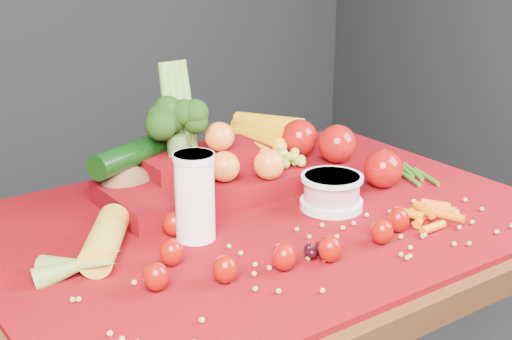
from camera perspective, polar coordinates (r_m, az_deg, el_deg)
table at (r=1.41m, az=0.47°, el=-7.69°), size 1.10×0.80×0.75m
red_cloth at (r=1.37m, az=0.48°, el=-3.94°), size 1.05×0.75×0.01m
milk_glass at (r=1.25m, az=-4.92°, el=-1.90°), size 0.07×0.07×0.16m
yogurt_bowl at (r=1.40m, az=6.07°, el=-1.66°), size 0.12×0.12×0.07m
strawberry_scatter at (r=1.19m, az=-0.51°, el=-6.08°), size 0.54×0.28×0.05m
dark_grape_cluster at (r=1.21m, az=5.05°, el=-6.25°), size 0.06×0.05×0.03m
soybean_scatter at (r=1.22m, az=6.00°, el=-6.52°), size 0.84×0.24×0.01m
corn_ear at (r=1.19m, az=-13.37°, el=-6.79°), size 0.27×0.27×0.06m
potato at (r=1.45m, az=-10.27°, el=-1.14°), size 0.11×0.08×0.07m
baby_carrot_pile at (r=1.39m, az=13.69°, el=-3.15°), size 0.18×0.17×0.03m
green_bean_pile at (r=1.61m, az=12.27°, el=-0.34°), size 0.14×0.12×0.01m
produce_mound at (r=1.49m, az=-1.49°, el=0.68°), size 0.60×0.37×0.27m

